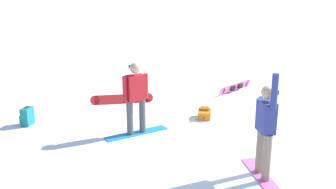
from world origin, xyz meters
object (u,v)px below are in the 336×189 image
Objects in this scene: snowboarder_foreground at (265,128)px; loose_snowboard_near_left at (122,99)px; snowboarder_midground at (136,97)px; loose_snowboard_near_right at (236,87)px; backpack_teal at (27,117)px; backpack_orange at (205,114)px.

snowboarder_foreground is 5.44m from loose_snowboard_near_left.
loose_snowboard_near_left is (0.63, 2.36, -0.76)m from snowboarder_midground.
snowboarder_foreground is at bearing -123.84° from loose_snowboard_near_right.
snowboarder_midground is at bearing -158.02° from loose_snowboard_near_right.
backpack_teal reaches higher than loose_snowboard_near_left.
snowboarder_midground is 2.55m from loose_snowboard_near_left.
backpack_teal is at bearing 138.73° from snowboarder_midground.
loose_snowboard_near_left is at bearing 95.23° from snowboarder_foreground.
loose_snowboard_near_right is at bearing 35.02° from backpack_orange.
snowboarder_foreground reaches higher than backpack_orange.
loose_snowboard_near_right is at bearing -0.99° from backpack_teal.
snowboarder_foreground is 3.34m from backpack_orange.
loose_snowboard_near_left is at bearing 10.72° from backpack_teal.
snowboarder_midground is 2.87m from backpack_teal.
loose_snowboard_near_right is (4.29, 1.73, -0.75)m from snowboarder_midground.
snowboarder_foreground is 3.62× the size of backpack_orange.
loose_snowboard_near_right reaches higher than loose_snowboard_near_left.
loose_snowboard_near_left is 2.62m from backpack_orange.
backpack_teal is (-2.10, 1.84, -0.67)m from snowboarder_midground.
backpack_orange is (0.87, 3.12, -0.82)m from snowboarder_foreground.
snowboarder_foreground is 1.23× the size of loose_snowboard_near_right.
snowboarder_foreground is 4.22× the size of backpack_teal.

